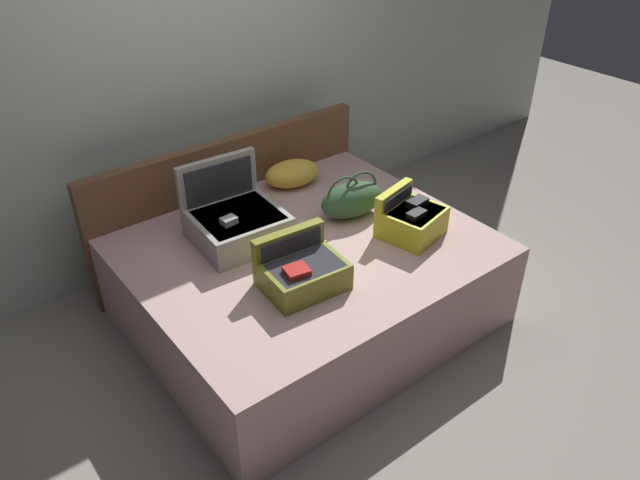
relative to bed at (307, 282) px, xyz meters
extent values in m
plane|color=gray|center=(0.00, -0.40, -0.28)|extent=(12.00, 12.00, 0.00)
cube|color=#B7C1B2|center=(0.00, 1.25, 1.02)|extent=(8.00, 0.10, 2.60)
cube|color=#BC9993|center=(0.00, 0.00, 0.00)|extent=(2.06, 1.72, 0.56)
cube|color=brown|center=(0.00, 0.90, 0.19)|extent=(2.11, 0.08, 0.93)
cube|color=gray|center=(-0.30, 0.28, 0.37)|extent=(0.55, 0.49, 0.19)
cube|color=#28282D|center=(-0.30, 0.28, 0.40)|extent=(0.48, 0.43, 0.13)
cube|color=#99999E|center=(-0.39, 0.23, 0.48)|extent=(0.09, 0.07, 0.04)
cube|color=gray|center=(-0.28, 0.53, 0.51)|extent=(0.52, 0.07, 0.46)
cube|color=#28282D|center=(-0.28, 0.51, 0.51)|extent=(0.44, 0.04, 0.39)
cube|color=olive|center=(-0.27, -0.34, 0.36)|extent=(0.45, 0.32, 0.16)
cube|color=#28282D|center=(-0.27, -0.34, 0.38)|extent=(0.40, 0.28, 0.11)
cube|color=#B21E19|center=(-0.35, -0.37, 0.45)|extent=(0.14, 0.13, 0.04)
cube|color=olive|center=(-0.25, -0.17, 0.42)|extent=(0.44, 0.09, 0.29)
cube|color=#28282D|center=(-0.26, -0.21, 0.42)|extent=(0.37, 0.04, 0.24)
cube|color=gold|center=(0.58, -0.33, 0.37)|extent=(0.40, 0.35, 0.18)
cube|color=#28282D|center=(0.58, -0.33, 0.40)|extent=(0.35, 0.31, 0.13)
cube|color=black|center=(0.53, -0.38, 0.47)|extent=(0.13, 0.08, 0.04)
cube|color=black|center=(0.63, -0.29, 0.48)|extent=(0.14, 0.10, 0.05)
cube|color=gold|center=(0.54, -0.17, 0.42)|extent=(0.35, 0.13, 0.28)
cube|color=#28282D|center=(0.55, -0.20, 0.42)|extent=(0.29, 0.08, 0.24)
ellipsoid|color=#2D4C2D|center=(0.44, 0.10, 0.39)|extent=(0.46, 0.29, 0.23)
torus|color=#2D4C2D|center=(0.37, 0.11, 0.46)|extent=(0.24, 0.05, 0.24)
torus|color=#2D4C2D|center=(0.50, 0.09, 0.46)|extent=(0.24, 0.05, 0.24)
ellipsoid|color=gold|center=(0.38, 0.67, 0.37)|extent=(0.44, 0.33, 0.18)
camera|label=1|loc=(-1.85, -2.49, 2.36)|focal=34.63mm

